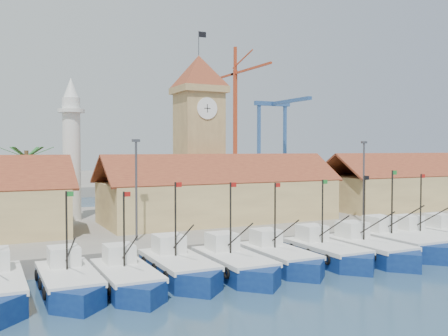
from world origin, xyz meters
TOP-DOWN VIEW (x-y plane):
  - ground at (0.00, 0.00)m, footprint 400.00×400.00m
  - quay at (0.00, 24.00)m, footprint 140.00×32.00m
  - terminal at (0.00, 110.00)m, footprint 240.00×80.00m
  - boat_1 at (-19.24, 2.64)m, footprint 3.49×9.55m
  - boat_2 at (-15.51, 1.98)m, footprint 3.43×9.38m
  - boat_3 at (-11.28, 3.08)m, footprint 3.66×10.03m
  - boat_4 at (-7.07, 2.27)m, footprint 3.62×9.91m
  - boat_5 at (-2.73, 2.80)m, footprint 3.52×9.63m
  - boat_6 at (1.97, 2.66)m, footprint 3.59×9.83m
  - boat_7 at (5.95, 1.91)m, footprint 3.74×10.24m
  - boat_8 at (10.29, 2.96)m, footprint 3.91×10.70m
  - boat_9 at (14.17, 3.16)m, footprint 3.68×10.09m
  - hall_center at (0.00, 20.00)m, footprint 27.04×10.13m
  - hall_right at (32.00, 20.00)m, footprint 31.20×10.13m
  - clock_tower at (0.00, 26.00)m, footprint 5.80×5.80m
  - minaret at (-15.00, 28.00)m, footprint 3.00×3.00m
  - palm_tree at (-20.00, 26.00)m, footprint 5.60×5.03m
  - lamp_posts at (0.50, 12.00)m, footprint 80.70×0.25m
  - crane_red_right at (45.73, 103.75)m, footprint 1.00×31.01m
  - gantry at (62.00, 106.65)m, footprint 13.00×22.00m

SIDE VIEW (x-z plane):
  - ground at x=0.00m, z-range 0.00..0.00m
  - boat_2 at x=-15.51m, z-range -2.82..4.28m
  - boat_1 at x=-19.24m, z-range -2.87..4.36m
  - quay at x=0.00m, z-range 0.00..1.50m
  - boat_5 at x=-2.73m, z-range -2.89..4.40m
  - boat_6 at x=1.97m, z-range -2.95..4.49m
  - boat_4 at x=-7.07m, z-range -2.97..4.52m
  - boat_3 at x=-11.28m, z-range -3.01..4.58m
  - boat_9 at x=14.17m, z-range -3.03..4.61m
  - boat_7 at x=5.95m, z-range -3.07..4.67m
  - boat_8 at x=10.29m, z-range -3.21..4.89m
  - terminal at x=0.00m, z-range 0.00..2.00m
  - hall_center at x=0.00m, z-range 0.18..7.79m
  - hall_right at x=32.00m, z-range 0.18..7.79m
  - palm_tree at x=-20.00m, z-range 2.05..10.44m
  - lamp_posts at x=0.50m, z-range 1.96..10.99m
  - minaret at x=-15.00m, z-range 1.58..17.88m
  - clock_tower at x=0.00m, z-range 0.61..23.31m
  - gantry at x=62.00m, z-range 8.44..31.64m
  - crane_red_right at x=45.73m, z-range 4.00..42.71m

